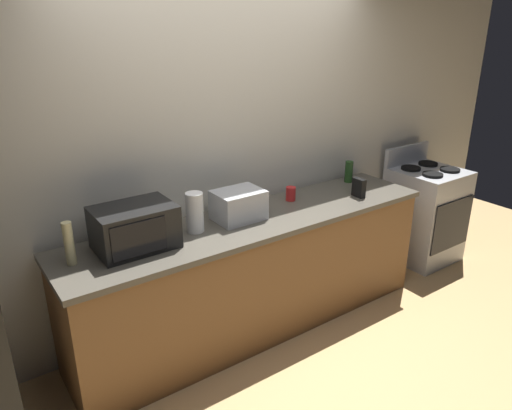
{
  "coord_description": "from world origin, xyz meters",
  "views": [
    {
      "loc": [
        -1.82,
        -2.17,
        2.23
      ],
      "look_at": [
        0.0,
        0.4,
        1.0
      ],
      "focal_mm": 33.73,
      "sensor_mm": 36.0,
      "label": 1
    }
  ],
  "objects_px": {
    "bottle_hand_soap": "(69,243)",
    "bottle_wine": "(349,172)",
    "cordless_phone": "(359,188)",
    "stove_range": "(424,214)",
    "paper_towel_roll": "(195,212)",
    "microwave": "(135,227)",
    "mug_red": "(291,194)",
    "toaster_oven": "(238,205)"
  },
  "relations": [
    {
      "from": "bottle_hand_soap",
      "to": "bottle_wine",
      "type": "relative_size",
      "value": 1.41
    },
    {
      "from": "cordless_phone",
      "to": "bottle_hand_soap",
      "type": "distance_m",
      "value": 2.19
    },
    {
      "from": "stove_range",
      "to": "paper_towel_roll",
      "type": "bearing_deg",
      "value": 178.83
    },
    {
      "from": "stove_range",
      "to": "microwave",
      "type": "bearing_deg",
      "value": 179.04
    },
    {
      "from": "stove_range",
      "to": "microwave",
      "type": "relative_size",
      "value": 2.25
    },
    {
      "from": "stove_range",
      "to": "cordless_phone",
      "type": "distance_m",
      "value": 1.2
    },
    {
      "from": "bottle_hand_soap",
      "to": "mug_red",
      "type": "height_order",
      "value": "bottle_hand_soap"
    },
    {
      "from": "paper_towel_roll",
      "to": "mug_red",
      "type": "xyz_separation_m",
      "value": [
        0.89,
        0.09,
        -0.08
      ]
    },
    {
      "from": "cordless_phone",
      "to": "bottle_wine",
      "type": "xyz_separation_m",
      "value": [
        0.2,
        0.31,
        0.02
      ]
    },
    {
      "from": "toaster_oven",
      "to": "cordless_phone",
      "type": "xyz_separation_m",
      "value": [
        1.03,
        -0.17,
        -0.03
      ]
    },
    {
      "from": "microwave",
      "to": "stove_range",
      "type": "bearing_deg",
      "value": -0.96
    },
    {
      "from": "stove_range",
      "to": "paper_towel_roll",
      "type": "height_order",
      "value": "paper_towel_roll"
    },
    {
      "from": "cordless_phone",
      "to": "mug_red",
      "type": "height_order",
      "value": "cordless_phone"
    },
    {
      "from": "paper_towel_roll",
      "to": "bottle_wine",
      "type": "xyz_separation_m",
      "value": [
        1.58,
        0.15,
        -0.04
      ]
    },
    {
      "from": "mug_red",
      "to": "stove_range",
      "type": "bearing_deg",
      "value": -5.05
    },
    {
      "from": "stove_range",
      "to": "cordless_phone",
      "type": "bearing_deg",
      "value": -174.18
    },
    {
      "from": "microwave",
      "to": "bottle_wine",
      "type": "relative_size",
      "value": 2.6
    },
    {
      "from": "microwave",
      "to": "toaster_oven",
      "type": "distance_m",
      "value": 0.77
    },
    {
      "from": "paper_towel_roll",
      "to": "mug_red",
      "type": "relative_size",
      "value": 2.5
    },
    {
      "from": "cordless_phone",
      "to": "mug_red",
      "type": "relative_size",
      "value": 1.39
    },
    {
      "from": "toaster_oven",
      "to": "microwave",
      "type": "bearing_deg",
      "value": -179.09
    },
    {
      "from": "toaster_oven",
      "to": "bottle_hand_soap",
      "type": "bearing_deg",
      "value": -179.9
    },
    {
      "from": "microwave",
      "to": "mug_red",
      "type": "relative_size",
      "value": 4.44
    },
    {
      "from": "cordless_phone",
      "to": "bottle_hand_soap",
      "type": "bearing_deg",
      "value": 178.38
    },
    {
      "from": "paper_towel_roll",
      "to": "cordless_phone",
      "type": "bearing_deg",
      "value": -6.61
    },
    {
      "from": "bottle_wine",
      "to": "mug_red",
      "type": "height_order",
      "value": "bottle_wine"
    },
    {
      "from": "microwave",
      "to": "paper_towel_roll",
      "type": "bearing_deg",
      "value": 0.3
    },
    {
      "from": "bottle_wine",
      "to": "toaster_oven",
      "type": "bearing_deg",
      "value": -173.55
    },
    {
      "from": "stove_range",
      "to": "mug_red",
      "type": "distance_m",
      "value": 1.65
    },
    {
      "from": "microwave",
      "to": "bottle_hand_soap",
      "type": "relative_size",
      "value": 1.84
    },
    {
      "from": "microwave",
      "to": "mug_red",
      "type": "bearing_deg",
      "value": 3.97
    },
    {
      "from": "microwave",
      "to": "toaster_oven",
      "type": "height_order",
      "value": "microwave"
    },
    {
      "from": "stove_range",
      "to": "bottle_hand_soap",
      "type": "bearing_deg",
      "value": 178.98
    },
    {
      "from": "microwave",
      "to": "cordless_phone",
      "type": "bearing_deg",
      "value": -5.02
    },
    {
      "from": "stove_range",
      "to": "microwave",
      "type": "distance_m",
      "value": 2.93
    },
    {
      "from": "stove_range",
      "to": "mug_red",
      "type": "relative_size",
      "value": 9.99
    },
    {
      "from": "bottle_hand_soap",
      "to": "bottle_wine",
      "type": "bearing_deg",
      "value": 3.38
    },
    {
      "from": "microwave",
      "to": "bottle_wine",
      "type": "bearing_deg",
      "value": 4.33
    },
    {
      "from": "bottle_wine",
      "to": "paper_towel_roll",
      "type": "bearing_deg",
      "value": -174.62
    },
    {
      "from": "toaster_oven",
      "to": "bottle_wine",
      "type": "relative_size",
      "value": 1.84
    },
    {
      "from": "stove_range",
      "to": "toaster_oven",
      "type": "distance_m",
      "value": 2.18
    },
    {
      "from": "stove_range",
      "to": "bottle_hand_soap",
      "type": "height_order",
      "value": "bottle_hand_soap"
    }
  ]
}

